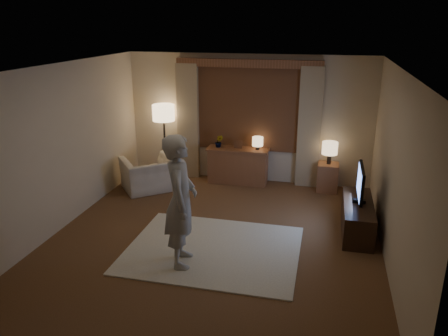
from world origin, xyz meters
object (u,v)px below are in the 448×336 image
(sideboard, at_px, (238,166))
(person, at_px, (181,201))
(tv_stand, at_px, (357,217))
(armchair, at_px, (149,174))
(side_table, at_px, (327,177))

(sideboard, distance_m, person, 3.36)
(sideboard, xyz_separation_m, tv_stand, (2.30, -1.75, -0.10))
(armchair, distance_m, side_table, 3.52)
(side_table, distance_m, tv_stand, 1.77)
(armchair, xyz_separation_m, side_table, (3.44, 0.76, -0.05))
(side_table, xyz_separation_m, person, (-1.92, -3.26, 0.66))
(armchair, bearing_deg, side_table, 152.91)
(sideboard, relative_size, side_table, 2.14)
(person, bearing_deg, side_table, -43.45)
(tv_stand, bearing_deg, person, -146.94)
(tv_stand, xyz_separation_m, person, (-2.40, -1.56, 0.69))
(armchair, distance_m, tv_stand, 4.03)
(tv_stand, distance_m, person, 2.94)
(sideboard, height_order, armchair, sideboard)
(armchair, height_order, side_table, armchair)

